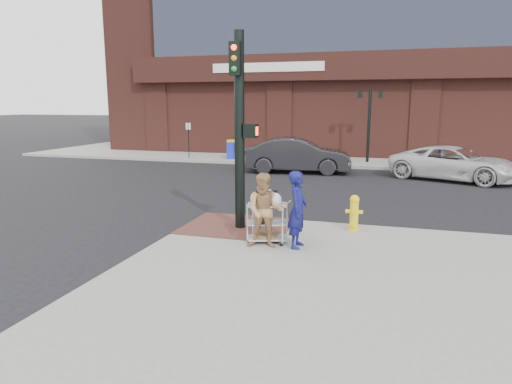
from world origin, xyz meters
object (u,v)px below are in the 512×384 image
(utility_cart, at_px, (267,219))
(minivan_white, at_px, (454,163))
(fire_hydrant, at_px, (354,212))
(pedestrian_tan, at_px, (265,211))
(sedan_dark, at_px, (297,155))
(lamp_post, at_px, (369,118))
(woman_blue, at_px, (298,210))
(traffic_signal_pole, at_px, (240,126))

(utility_cart, bearing_deg, minivan_white, 65.34)
(minivan_white, xyz_separation_m, fire_hydrant, (-3.57, -10.23, -0.13))
(pedestrian_tan, distance_m, sedan_dark, 12.64)
(lamp_post, relative_size, minivan_white, 0.74)
(pedestrian_tan, bearing_deg, sedan_dark, 91.23)
(pedestrian_tan, xyz_separation_m, sedan_dark, (-1.77, 12.51, -0.15))
(lamp_post, xyz_separation_m, woman_blue, (-0.71, -16.43, -1.59))
(sedan_dark, bearing_deg, woman_blue, -176.34)
(pedestrian_tan, bearing_deg, fire_hydrant, 40.90)
(utility_cart, height_order, fire_hydrant, utility_cart)
(fire_hydrant, bearing_deg, lamp_post, 91.61)
(traffic_signal_pole, xyz_separation_m, fire_hydrant, (2.89, 0.59, -2.20))
(lamp_post, height_order, traffic_signal_pole, traffic_signal_pole)
(lamp_post, height_order, pedestrian_tan, lamp_post)
(traffic_signal_pole, relative_size, woman_blue, 2.84)
(traffic_signal_pole, distance_m, pedestrian_tan, 2.55)
(lamp_post, xyz_separation_m, utility_cart, (-1.47, -16.28, -1.90))
(pedestrian_tan, bearing_deg, traffic_signal_pole, 119.89)
(lamp_post, bearing_deg, pedestrian_tan, -94.86)
(traffic_signal_pole, bearing_deg, lamp_post, 80.76)
(minivan_white, xyz_separation_m, utility_cart, (-5.45, -11.87, -0.04))
(lamp_post, height_order, utility_cart, lamp_post)
(woman_blue, relative_size, utility_cart, 1.41)
(lamp_post, bearing_deg, sedan_dark, -127.55)
(woman_blue, relative_size, sedan_dark, 0.34)
(sedan_dark, bearing_deg, lamp_post, -45.24)
(fire_hydrant, bearing_deg, traffic_signal_pole, -168.53)
(woman_blue, distance_m, utility_cart, 0.83)
(lamp_post, height_order, woman_blue, lamp_post)
(pedestrian_tan, bearing_deg, lamp_post, 78.34)
(pedestrian_tan, xyz_separation_m, minivan_white, (5.40, 12.24, -0.25))
(sedan_dark, height_order, minivan_white, sedan_dark)
(minivan_white, height_order, utility_cart, minivan_white)
(lamp_post, xyz_separation_m, sedan_dark, (-3.18, -4.14, -1.76))
(woman_blue, height_order, fire_hydrant, woman_blue)
(traffic_signal_pole, height_order, minivan_white, traffic_signal_pole)
(traffic_signal_pole, relative_size, utility_cart, 3.99)
(woman_blue, height_order, minivan_white, woman_blue)
(lamp_post, bearing_deg, fire_hydrant, -88.39)
(fire_hydrant, bearing_deg, sedan_dark, 108.89)
(woman_blue, bearing_deg, utility_cart, 80.99)
(woman_blue, relative_size, fire_hydrant, 1.88)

